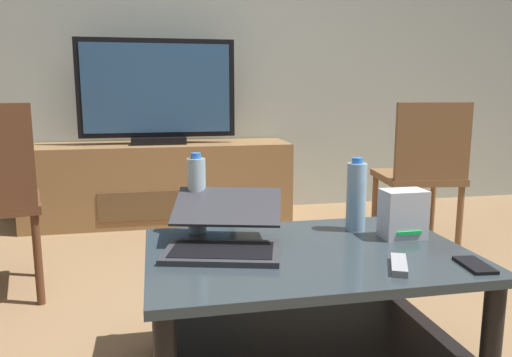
{
  "coord_description": "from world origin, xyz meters",
  "views": [
    {
      "loc": [
        -0.37,
        -1.58,
        0.96
      ],
      "look_at": [
        0.04,
        0.4,
        0.6
      ],
      "focal_mm": 35.15,
      "sensor_mm": 36.0,
      "label": 1
    }
  ],
  "objects_px": {
    "television": "(157,94)",
    "water_bottle_far": "(197,195)",
    "router_box": "(403,214)",
    "dining_chair": "(423,169)",
    "coffee_table": "(307,290)",
    "water_bottle_near": "(356,196)",
    "laptop": "(224,233)",
    "media_cabinet": "(160,182)",
    "cell_phone": "(475,265)",
    "tv_remote": "(399,265)"
  },
  "relations": [
    {
      "from": "television",
      "to": "water_bottle_near",
      "type": "relative_size",
      "value": 4.08
    },
    {
      "from": "media_cabinet",
      "to": "tv_remote",
      "type": "bearing_deg",
      "value": -74.99
    },
    {
      "from": "media_cabinet",
      "to": "television",
      "type": "xyz_separation_m",
      "value": [
        -0.0,
        -0.02,
        0.64
      ]
    },
    {
      "from": "coffee_table",
      "to": "television",
      "type": "bearing_deg",
      "value": 101.3
    },
    {
      "from": "dining_chair",
      "to": "tv_remote",
      "type": "distance_m",
      "value": 1.58
    },
    {
      "from": "dining_chair",
      "to": "water_bottle_near",
      "type": "distance_m",
      "value": 1.24
    },
    {
      "from": "media_cabinet",
      "to": "water_bottle_far",
      "type": "bearing_deg",
      "value": -86.87
    },
    {
      "from": "dining_chair",
      "to": "router_box",
      "type": "relative_size",
      "value": 5.26
    },
    {
      "from": "television",
      "to": "dining_chair",
      "type": "relative_size",
      "value": 1.24
    },
    {
      "from": "router_box",
      "to": "cell_phone",
      "type": "distance_m",
      "value": 0.33
    },
    {
      "from": "television",
      "to": "router_box",
      "type": "height_order",
      "value": "television"
    },
    {
      "from": "television",
      "to": "water_bottle_near",
      "type": "height_order",
      "value": "television"
    },
    {
      "from": "coffee_table",
      "to": "dining_chair",
      "type": "height_order",
      "value": "dining_chair"
    },
    {
      "from": "coffee_table",
      "to": "laptop",
      "type": "bearing_deg",
      "value": 166.14
    },
    {
      "from": "coffee_table",
      "to": "water_bottle_near",
      "type": "bearing_deg",
      "value": 37.68
    },
    {
      "from": "coffee_table",
      "to": "water_bottle_near",
      "type": "xyz_separation_m",
      "value": [
        0.24,
        0.19,
        0.27
      ]
    },
    {
      "from": "television",
      "to": "laptop",
      "type": "relative_size",
      "value": 2.44
    },
    {
      "from": "coffee_table",
      "to": "media_cabinet",
      "type": "distance_m",
      "value": 2.24
    },
    {
      "from": "television",
      "to": "cell_phone",
      "type": "distance_m",
      "value": 2.61
    },
    {
      "from": "coffee_table",
      "to": "tv_remote",
      "type": "height_order",
      "value": "tv_remote"
    },
    {
      "from": "television",
      "to": "water_bottle_far",
      "type": "bearing_deg",
      "value": -86.84
    },
    {
      "from": "coffee_table",
      "to": "water_bottle_near",
      "type": "relative_size",
      "value": 3.81
    },
    {
      "from": "water_bottle_far",
      "to": "media_cabinet",
      "type": "bearing_deg",
      "value": 93.13
    },
    {
      "from": "water_bottle_near",
      "to": "router_box",
      "type": "bearing_deg",
      "value": -43.25
    },
    {
      "from": "television",
      "to": "water_bottle_near",
      "type": "distance_m",
      "value": 2.13
    },
    {
      "from": "router_box",
      "to": "tv_remote",
      "type": "relative_size",
      "value": 1.06
    },
    {
      "from": "television",
      "to": "water_bottle_far",
      "type": "height_order",
      "value": "television"
    },
    {
      "from": "dining_chair",
      "to": "router_box",
      "type": "bearing_deg",
      "value": -122.87
    },
    {
      "from": "dining_chair",
      "to": "router_box",
      "type": "xyz_separation_m",
      "value": [
        -0.68,
        -1.06,
        0.03
      ]
    },
    {
      "from": "media_cabinet",
      "to": "tv_remote",
      "type": "xyz_separation_m",
      "value": [
        0.65,
        -2.41,
        0.17
      ]
    },
    {
      "from": "router_box",
      "to": "dining_chair",
      "type": "bearing_deg",
      "value": 57.13
    },
    {
      "from": "water_bottle_far",
      "to": "laptop",
      "type": "bearing_deg",
      "value": -72.41
    },
    {
      "from": "water_bottle_near",
      "to": "tv_remote",
      "type": "relative_size",
      "value": 1.69
    },
    {
      "from": "dining_chair",
      "to": "water_bottle_near",
      "type": "height_order",
      "value": "dining_chair"
    },
    {
      "from": "router_box",
      "to": "water_bottle_near",
      "type": "relative_size",
      "value": 0.63
    },
    {
      "from": "coffee_table",
      "to": "tv_remote",
      "type": "xyz_separation_m",
      "value": [
        0.21,
        -0.21,
        0.15
      ]
    },
    {
      "from": "router_box",
      "to": "coffee_table",
      "type": "bearing_deg",
      "value": -169.29
    },
    {
      "from": "cell_phone",
      "to": "laptop",
      "type": "bearing_deg",
      "value": 161.62
    },
    {
      "from": "television",
      "to": "tv_remote",
      "type": "xyz_separation_m",
      "value": [
        0.65,
        -2.39,
        -0.47
      ]
    },
    {
      "from": "water_bottle_far",
      "to": "cell_phone",
      "type": "bearing_deg",
      "value": -34.57
    },
    {
      "from": "dining_chair",
      "to": "router_box",
      "type": "height_order",
      "value": "dining_chair"
    },
    {
      "from": "water_bottle_near",
      "to": "water_bottle_far",
      "type": "height_order",
      "value": "water_bottle_far"
    },
    {
      "from": "water_bottle_far",
      "to": "television",
      "type": "bearing_deg",
      "value": 93.16
    },
    {
      "from": "laptop",
      "to": "television",
      "type": "bearing_deg",
      "value": 94.69
    },
    {
      "from": "dining_chair",
      "to": "tv_remote",
      "type": "height_order",
      "value": "dining_chair"
    },
    {
      "from": "coffee_table",
      "to": "tv_remote",
      "type": "distance_m",
      "value": 0.33
    },
    {
      "from": "laptop",
      "to": "cell_phone",
      "type": "xyz_separation_m",
      "value": [
        0.7,
        -0.31,
        -0.05
      ]
    },
    {
      "from": "media_cabinet",
      "to": "water_bottle_far",
      "type": "xyz_separation_m",
      "value": [
        0.1,
        -1.91,
        0.3
      ]
    },
    {
      "from": "router_box",
      "to": "tv_remote",
      "type": "height_order",
      "value": "router_box"
    },
    {
      "from": "laptop",
      "to": "tv_remote",
      "type": "bearing_deg",
      "value": -30.38
    }
  ]
}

